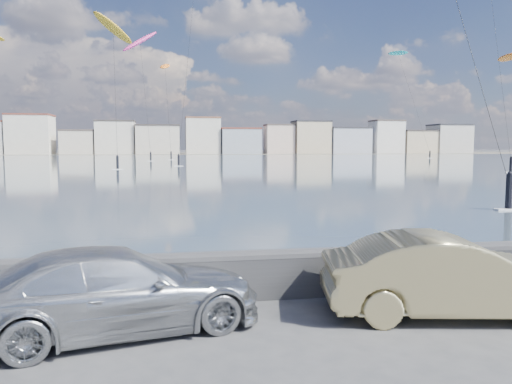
% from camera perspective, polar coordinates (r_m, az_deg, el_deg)
% --- Properties ---
extents(ground, '(700.00, 700.00, 0.00)m').
position_cam_1_polar(ground, '(8.41, -2.29, -17.83)').
color(ground, '#333335').
rests_on(ground, ground).
extents(bay_water, '(500.00, 177.00, 0.00)m').
position_cam_1_polar(bay_water, '(99.23, -9.04, 3.38)').
color(bay_water, '#425C68').
rests_on(bay_water, ground).
extents(far_shore_strip, '(500.00, 60.00, 0.00)m').
position_cam_1_polar(far_shore_strip, '(207.70, -9.35, 4.37)').
color(far_shore_strip, '#4C473D').
rests_on(far_shore_strip, ground).
extents(seawall, '(400.00, 0.36, 1.08)m').
position_cam_1_polar(seawall, '(10.76, -4.15, -9.34)').
color(seawall, '#28282B').
rests_on(seawall, ground).
extents(far_buildings, '(240.79, 13.26, 14.60)m').
position_cam_1_polar(far_buildings, '(193.70, -8.96, 6.09)').
color(far_buildings, beige).
rests_on(far_buildings, ground).
extents(car_silver, '(5.52, 3.28, 1.50)m').
position_cam_1_polar(car_silver, '(9.34, -15.62, -10.75)').
color(car_silver, '#AEB1B5').
rests_on(car_silver, ground).
extents(car_champagne, '(5.03, 2.50, 1.59)m').
position_cam_1_polar(car_champagne, '(10.48, 21.22, -8.91)').
color(car_champagne, tan).
rests_on(car_champagne, ground).
extents(kitesurfer_2, '(3.52, 16.91, 24.34)m').
position_cam_1_polar(kitesurfer_2, '(129.16, -10.36, 13.78)').
color(kitesurfer_2, orange).
rests_on(kitesurfer_2, ground).
extents(kitesurfer_6, '(6.94, 21.38, 24.99)m').
position_cam_1_polar(kitesurfer_6, '(136.10, 27.02, 13.48)').
color(kitesurfer_6, orange).
rests_on(kitesurfer_6, ground).
extents(kitesurfer_9, '(6.26, 17.59, 30.06)m').
position_cam_1_polar(kitesurfer_9, '(149.38, 15.97, 14.82)').
color(kitesurfer_9, '#19BFBF').
rests_on(kitesurfer_9, ground).
extents(kitesurfer_12, '(8.97, 10.94, 29.08)m').
position_cam_1_polar(kitesurfer_12, '(116.48, -13.10, 16.30)').
color(kitesurfer_12, '#E5338C').
rests_on(kitesurfer_12, ground).
extents(kitesurfer_15, '(6.90, 15.22, 23.78)m').
position_cam_1_polar(kitesurfer_15, '(84.35, -16.00, 17.31)').
color(kitesurfer_15, '#BF8C19').
rests_on(kitesurfer_15, ground).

